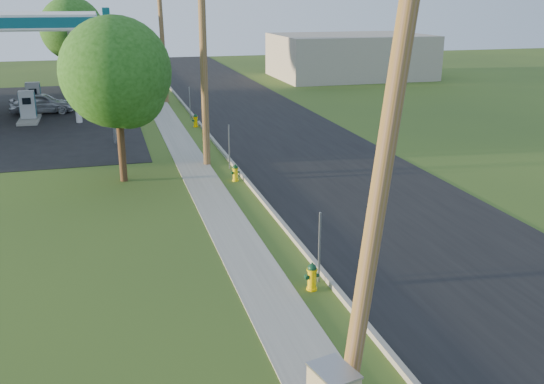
{
  "coord_description": "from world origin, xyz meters",
  "views": [
    {
      "loc": [
        -4.93,
        -9.73,
        7.33
      ],
      "look_at": [
        0.0,
        8.0,
        1.4
      ],
      "focal_mm": 40.0,
      "sensor_mm": 36.0,
      "label": 1
    }
  ],
  "objects_px": {
    "tree_verge": "(119,77)",
    "hydrant_near": "(312,277)",
    "utility_pole_mid": "(203,55)",
    "fuel_pump_se": "(34,100)",
    "utility_pole_far": "(162,35)",
    "tree_lot": "(73,31)",
    "price_pylon": "(108,37)",
    "hydrant_mid": "(235,173)",
    "utility_pole_near": "(384,159)",
    "fuel_pump_ne": "(28,110)",
    "car_silver": "(42,103)",
    "hydrant_far": "(196,121)"
  },
  "relations": [
    {
      "from": "fuel_pump_se",
      "to": "car_silver",
      "type": "distance_m",
      "value": 1.44
    },
    {
      "from": "utility_pole_mid",
      "to": "price_pylon",
      "type": "distance_m",
      "value": 6.76
    },
    {
      "from": "utility_pole_far",
      "to": "hydrant_far",
      "type": "bearing_deg",
      "value": -85.31
    },
    {
      "from": "hydrant_far",
      "to": "hydrant_mid",
      "type": "bearing_deg",
      "value": -90.4
    },
    {
      "from": "utility_pole_mid",
      "to": "hydrant_near",
      "type": "distance_m",
      "value": 13.96
    },
    {
      "from": "utility_pole_near",
      "to": "fuel_pump_ne",
      "type": "distance_m",
      "value": 32.51
    },
    {
      "from": "utility_pole_mid",
      "to": "tree_lot",
      "type": "xyz_separation_m",
      "value": [
        -6.23,
        24.88,
        -0.17
      ]
    },
    {
      "from": "fuel_pump_ne",
      "to": "car_silver",
      "type": "height_order",
      "value": "fuel_pump_ne"
    },
    {
      "from": "tree_lot",
      "to": "hydrant_near",
      "type": "distance_m",
      "value": 38.9
    },
    {
      "from": "fuel_pump_ne",
      "to": "tree_verge",
      "type": "relative_size",
      "value": 0.48
    },
    {
      "from": "utility_pole_mid",
      "to": "utility_pole_far",
      "type": "relative_size",
      "value": 1.03
    },
    {
      "from": "tree_lot",
      "to": "hydrant_far",
      "type": "distance_m",
      "value": 18.32
    },
    {
      "from": "utility_pole_mid",
      "to": "fuel_pump_se",
      "type": "distance_m",
      "value": 19.65
    },
    {
      "from": "utility_pole_far",
      "to": "tree_lot",
      "type": "xyz_separation_m",
      "value": [
        -6.23,
        6.88,
        -0.02
      ]
    },
    {
      "from": "utility_pole_near",
      "to": "price_pylon",
      "type": "height_order",
      "value": "utility_pole_near"
    },
    {
      "from": "tree_verge",
      "to": "car_silver",
      "type": "relative_size",
      "value": 1.67
    },
    {
      "from": "fuel_pump_se",
      "to": "hydrant_near",
      "type": "xyz_separation_m",
      "value": [
        9.42,
        -30.18,
        -0.34
      ]
    },
    {
      "from": "fuel_pump_ne",
      "to": "hydrant_mid",
      "type": "xyz_separation_m",
      "value": [
        9.6,
        -15.93,
        -0.37
      ]
    },
    {
      "from": "hydrant_far",
      "to": "tree_verge",
      "type": "bearing_deg",
      "value": -113.57
    },
    {
      "from": "hydrant_near",
      "to": "hydrant_far",
      "type": "bearing_deg",
      "value": 89.33
    },
    {
      "from": "price_pylon",
      "to": "utility_pole_far",
      "type": "bearing_deg",
      "value": 72.67
    },
    {
      "from": "utility_pole_near",
      "to": "hydrant_mid",
      "type": "height_order",
      "value": "utility_pole_near"
    },
    {
      "from": "car_silver",
      "to": "hydrant_near",
      "type": "bearing_deg",
      "value": -159.49
    },
    {
      "from": "utility_pole_near",
      "to": "car_silver",
      "type": "xyz_separation_m",
      "value": [
        -8.3,
        33.69,
        -4.12
      ]
    },
    {
      "from": "fuel_pump_se",
      "to": "hydrant_mid",
      "type": "distance_m",
      "value": 22.13
    },
    {
      "from": "utility_pole_mid",
      "to": "fuel_pump_se",
      "type": "height_order",
      "value": "utility_pole_mid"
    },
    {
      "from": "fuel_pump_se",
      "to": "fuel_pump_ne",
      "type": "bearing_deg",
      "value": -90.0
    },
    {
      "from": "hydrant_near",
      "to": "hydrant_far",
      "type": "relative_size",
      "value": 0.98
    },
    {
      "from": "tree_verge",
      "to": "hydrant_near",
      "type": "xyz_separation_m",
      "value": [
        4.22,
        -11.44,
        -3.94
      ]
    },
    {
      "from": "utility_pole_far",
      "to": "hydrant_mid",
      "type": "xyz_separation_m",
      "value": [
        0.7,
        -20.94,
        -4.45
      ]
    },
    {
      "from": "tree_lot",
      "to": "car_silver",
      "type": "relative_size",
      "value": 1.85
    },
    {
      "from": "tree_verge",
      "to": "hydrant_far",
      "type": "xyz_separation_m",
      "value": [
        4.48,
        10.27,
        -3.93
      ]
    },
    {
      "from": "fuel_pump_ne",
      "to": "tree_lot",
      "type": "relative_size",
      "value": 0.43
    },
    {
      "from": "fuel_pump_se",
      "to": "hydrant_mid",
      "type": "relative_size",
      "value": 4.43
    },
    {
      "from": "fuel_pump_ne",
      "to": "car_silver",
      "type": "xyz_separation_m",
      "value": [
        0.6,
        2.69,
        -0.04
      ]
    },
    {
      "from": "hydrant_near",
      "to": "utility_pole_far",
      "type": "bearing_deg",
      "value": 90.96
    },
    {
      "from": "hydrant_near",
      "to": "price_pylon",
      "type": "bearing_deg",
      "value": 103.33
    },
    {
      "from": "utility_pole_near",
      "to": "utility_pole_far",
      "type": "distance_m",
      "value": 36.0
    },
    {
      "from": "price_pylon",
      "to": "hydrant_mid",
      "type": "relative_size",
      "value": 9.47
    },
    {
      "from": "utility_pole_near",
      "to": "tree_verge",
      "type": "xyz_separation_m",
      "value": [
        -3.7,
        16.26,
        -0.48
      ]
    },
    {
      "from": "utility_pole_near",
      "to": "tree_lot",
      "type": "bearing_deg",
      "value": 98.27
    },
    {
      "from": "fuel_pump_se",
      "to": "tree_lot",
      "type": "height_order",
      "value": "tree_lot"
    },
    {
      "from": "fuel_pump_se",
      "to": "car_silver",
      "type": "height_order",
      "value": "fuel_pump_se"
    },
    {
      "from": "fuel_pump_ne",
      "to": "fuel_pump_se",
      "type": "distance_m",
      "value": 4.0
    },
    {
      "from": "fuel_pump_ne",
      "to": "hydrant_mid",
      "type": "relative_size",
      "value": 4.43
    },
    {
      "from": "hydrant_far",
      "to": "utility_pole_near",
      "type": "bearing_deg",
      "value": -91.68
    },
    {
      "from": "utility_pole_near",
      "to": "utility_pole_far",
      "type": "height_order",
      "value": "utility_pole_far"
    },
    {
      "from": "hydrant_far",
      "to": "car_silver",
      "type": "relative_size",
      "value": 0.2
    },
    {
      "from": "price_pylon",
      "to": "hydrant_far",
      "type": "height_order",
      "value": "price_pylon"
    },
    {
      "from": "utility_pole_near",
      "to": "fuel_pump_se",
      "type": "xyz_separation_m",
      "value": [
        -8.9,
        35.0,
        -4.08
      ]
    }
  ]
}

